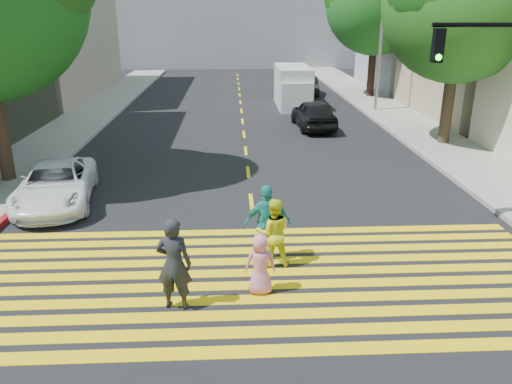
{
  "coord_description": "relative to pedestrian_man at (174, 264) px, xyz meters",
  "views": [
    {
      "loc": [
        -0.54,
        -8.31,
        5.49
      ],
      "look_at": [
        0.0,
        3.0,
        1.4
      ],
      "focal_mm": 35.0,
      "sensor_mm": 36.0,
      "label": 1
    }
  ],
  "objects": [
    {
      "name": "ground",
      "position": [
        1.7,
        -0.27,
        -0.95
      ],
      "size": [
        120.0,
        120.0,
        0.0
      ],
      "primitive_type": "plane",
      "color": "black"
    },
    {
      "name": "sidewalk_left",
      "position": [
        -6.8,
        21.73,
        -0.87
      ],
      "size": [
        3.0,
        40.0,
        0.15
      ],
      "primitive_type": "cube",
      "color": "gray",
      "rests_on": "ground"
    },
    {
      "name": "sidewalk_right",
      "position": [
        10.2,
        14.73,
        -0.87
      ],
      "size": [
        3.0,
        60.0,
        0.15
      ],
      "primitive_type": "cube",
      "color": "gray",
      "rests_on": "ground"
    },
    {
      "name": "curb_red",
      "position": [
        -5.2,
        5.73,
        -0.87
      ],
      "size": [
        0.2,
        8.0,
        0.16
      ],
      "primitive_type": "cube",
      "color": "maroon",
      "rests_on": "ground"
    },
    {
      "name": "crosswalk",
      "position": [
        1.7,
        1.01,
        -0.94
      ],
      "size": [
        13.4,
        5.3,
        0.01
      ],
      "color": "yellow",
      "rests_on": "ground"
    },
    {
      "name": "lane_line",
      "position": [
        1.7,
        22.23,
        -0.94
      ],
      "size": [
        0.12,
        34.4,
        0.01
      ],
      "color": "yellow",
      "rests_on": "ground"
    },
    {
      "name": "building_left_tan",
      "position": [
        -14.3,
        27.73,
        4.05
      ],
      "size": [
        12.0,
        16.0,
        10.0
      ],
      "primitive_type": "cube",
      "color": "tan",
      "rests_on": "ground"
    },
    {
      "name": "building_right_grey",
      "position": [
        16.7,
        29.73,
        4.05
      ],
      "size": [
        10.0,
        10.0,
        10.0
      ],
      "primitive_type": "cube",
      "color": "gray",
      "rests_on": "ground"
    },
    {
      "name": "backdrop_block",
      "position": [
        1.7,
        47.73,
        5.05
      ],
      "size": [
        30.0,
        8.0,
        12.0
      ],
      "primitive_type": "cube",
      "color": "gray",
      "rests_on": "ground"
    },
    {
      "name": "pedestrian_man",
      "position": [
        0.0,
        0.0,
        0.0
      ],
      "size": [
        0.77,
        0.58,
        1.9
      ],
      "primitive_type": "imported",
      "rotation": [
        0.0,
        0.0,
        2.95
      ],
      "color": "black",
      "rests_on": "ground"
    },
    {
      "name": "pedestrian_woman",
      "position": [
        2.05,
        1.68,
        -0.14
      ],
      "size": [
        0.79,
        0.62,
        1.61
      ],
      "primitive_type": "imported",
      "rotation": [
        0.0,
        0.0,
        3.16
      ],
      "color": "yellow",
      "rests_on": "ground"
    },
    {
      "name": "pedestrian_child",
      "position": [
        1.68,
        0.46,
        -0.3
      ],
      "size": [
        0.66,
        0.45,
        1.3
      ],
      "primitive_type": "imported",
      "rotation": [
        0.0,
        0.0,
        3.19
      ],
      "color": "#D37490",
      "rests_on": "ground"
    },
    {
      "name": "pedestrian_extra",
      "position": [
        1.92,
        1.94,
        -0.03
      ],
      "size": [
        1.12,
        0.55,
        1.84
      ],
      "primitive_type": "imported",
      "rotation": [
        0.0,
        0.0,
        3.24
      ],
      "color": "teal",
      "rests_on": "ground"
    },
    {
      "name": "white_sedan",
      "position": [
        -4.17,
        5.85,
        -0.33
      ],
      "size": [
        2.73,
        4.73,
        1.24
      ],
      "primitive_type": "imported",
      "rotation": [
        0.0,
        0.0,
        0.16
      ],
      "color": "white",
      "rests_on": "ground"
    },
    {
      "name": "dark_car_near",
      "position": [
        5.21,
        15.87,
        -0.23
      ],
      "size": [
        1.96,
        4.34,
        1.45
      ],
      "primitive_type": "imported",
      "rotation": [
        0.0,
        0.0,
        3.2
      ],
      "color": "black",
      "rests_on": "ground"
    },
    {
      "name": "silver_car",
      "position": [
        5.5,
        28.18,
        -0.24
      ],
      "size": [
        2.25,
        5.0,
        1.42
      ],
      "primitive_type": "imported",
      "rotation": [
        0.0,
        0.0,
        3.09
      ],
      "color": "gray",
      "rests_on": "ground"
    },
    {
      "name": "dark_car_parked",
      "position": [
        6.5,
        26.66,
        -0.34
      ],
      "size": [
        1.53,
        3.79,
        1.22
      ],
      "primitive_type": "imported",
      "rotation": [
        0.0,
        0.0,
        -0.06
      ],
      "color": "black",
      "rests_on": "ground"
    },
    {
      "name": "white_van",
      "position": [
        4.89,
        21.99,
        0.19
      ],
      "size": [
        1.96,
        5.11,
        2.41
      ],
      "rotation": [
        0.0,
        0.0,
        -0.01
      ],
      "color": "silver",
      "rests_on": "ground"
    },
    {
      "name": "street_lamp",
      "position": [
        9.3,
        20.07,
        4.51
      ],
      "size": [
        2.15,
        0.48,
        9.52
      ],
      "rotation": [
        0.0,
        0.0,
        -0.13
      ],
      "color": "gray",
      "rests_on": "ground"
    }
  ]
}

